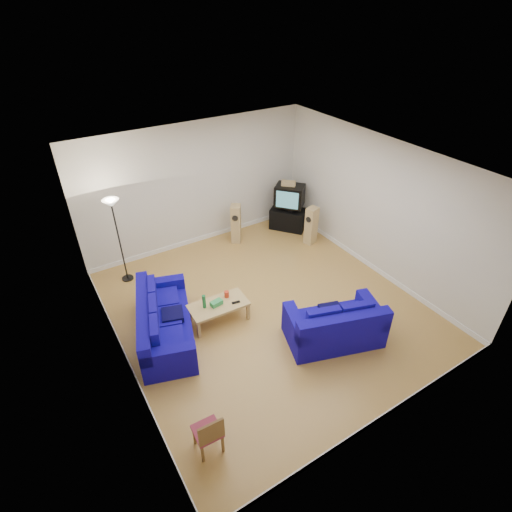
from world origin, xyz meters
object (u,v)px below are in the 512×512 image
sofa_loveseat (335,327)px  tv_stand (288,219)px  sofa_three_seat (163,325)px  television (290,196)px  coffee_table (218,306)px

sofa_loveseat → tv_stand: (1.80, 4.05, -0.04)m
sofa_three_seat → television: 5.17m
tv_stand → television: size_ratio=1.02×
sofa_three_seat → tv_stand: (4.58, 2.23, -0.02)m
television → sofa_three_seat: bearing=-105.1°
coffee_table → sofa_loveseat: bearing=-45.7°
tv_stand → television: (0.03, 0.02, 0.70)m
sofa_three_seat → sofa_loveseat: bearing=74.2°
sofa_loveseat → coffee_table: bearing=152.2°
sofa_loveseat → coffee_table: 2.34m
sofa_three_seat → television: size_ratio=2.56×
sofa_three_seat → coffee_table: (1.14, -0.15, 0.06)m
tv_stand → television: 0.70m
sofa_three_seat → sofa_loveseat: sofa_loveseat is taller
tv_stand → coffee_table: bearing=-93.5°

